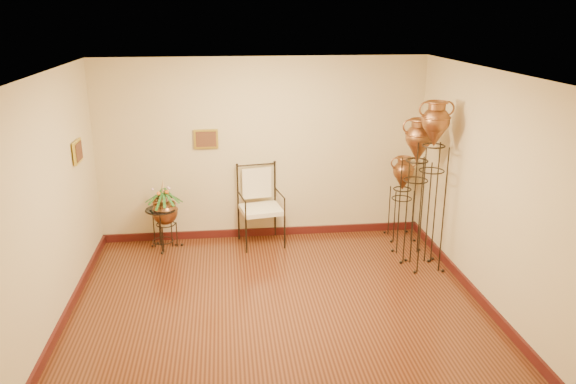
{
  "coord_description": "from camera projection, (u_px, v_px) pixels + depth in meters",
  "views": [
    {
      "loc": [
        -0.57,
        -5.84,
        3.43
      ],
      "look_at": [
        0.25,
        1.3,
        1.1
      ],
      "focal_mm": 35.0,
      "sensor_mm": 36.0,
      "label": 1
    }
  ],
  "objects": [
    {
      "name": "armchair",
      "position": [
        261.0,
        206.0,
        8.47
      ],
      "size": [
        0.78,
        0.74,
        1.21
      ],
      "rotation": [
        0.0,
        0.0,
        0.17
      ],
      "color": "black",
      "rests_on": "ground"
    },
    {
      "name": "ground",
      "position": [
        280.0,
        315.0,
        6.64
      ],
      "size": [
        5.0,
        5.0,
        0.0
      ],
      "primitive_type": "plane",
      "color": "#5D2E16",
      "rests_on": "ground"
    },
    {
      "name": "room_shell",
      "position": [
        278.0,
        174.0,
        6.11
      ],
      "size": [
        5.02,
        5.02,
        2.81
      ],
      "color": "#D0BE86",
      "rests_on": "ground"
    },
    {
      "name": "side_table",
      "position": [
        162.0,
        228.0,
        8.37
      ],
      "size": [
        0.52,
        0.52,
        0.81
      ],
      "rotation": [
        0.0,
        0.0,
        -0.22
      ],
      "color": "black",
      "rests_on": "ground"
    },
    {
      "name": "amphora_short",
      "position": [
        402.0,
        197.0,
        8.69
      ],
      "size": [
        0.5,
        0.5,
        1.34
      ],
      "rotation": [
        0.0,
        0.0,
        -0.26
      ],
      "color": "black",
      "rests_on": "ground"
    },
    {
      "name": "planter_urn",
      "position": [
        165.0,
        209.0,
        8.31
      ],
      "size": [
        0.74,
        0.74,
        1.12
      ],
      "rotation": [
        0.0,
        0.0,
        -0.28
      ],
      "color": "black",
      "rests_on": "ground"
    },
    {
      "name": "amphora_mid",
      "position": [
        415.0,
        189.0,
        7.87
      ],
      "size": [
        0.46,
        0.46,
        2.07
      ],
      "rotation": [
        0.0,
        0.0,
        -0.0
      ],
      "color": "black",
      "rests_on": "ground"
    },
    {
      "name": "amphora_tall",
      "position": [
        430.0,
        185.0,
        7.52
      ],
      "size": [
        0.55,
        0.55,
        2.35
      ],
      "rotation": [
        0.0,
        0.0,
        -0.22
      ],
      "color": "black",
      "rests_on": "ground"
    }
  ]
}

